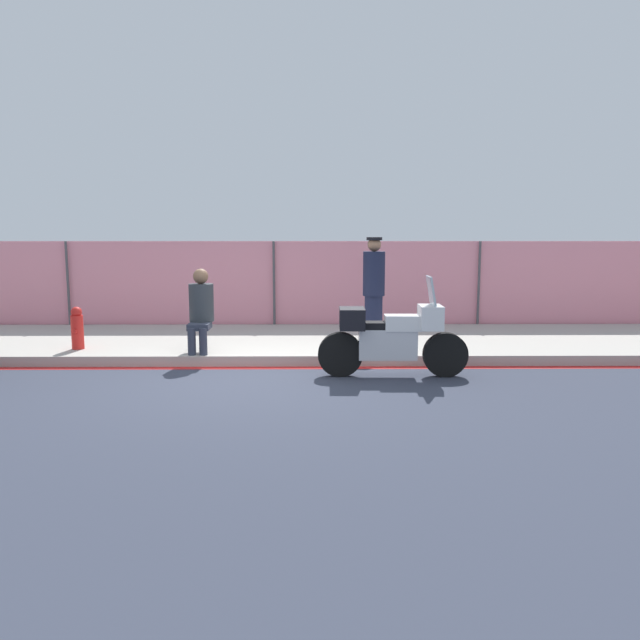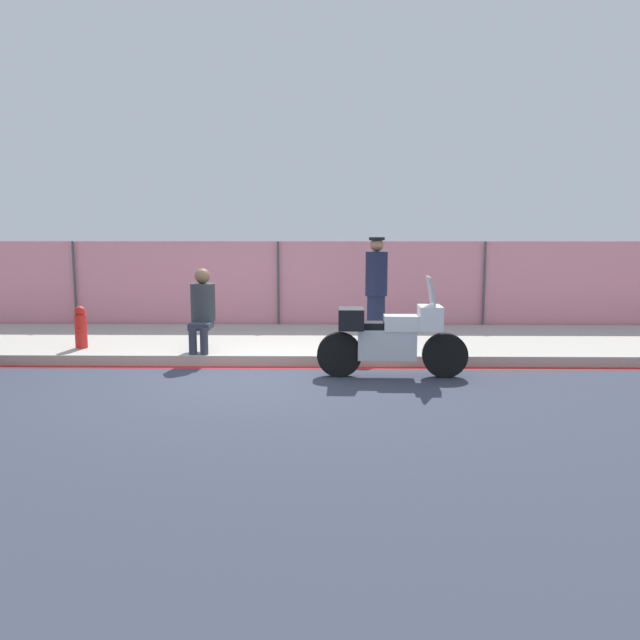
# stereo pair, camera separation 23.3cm
# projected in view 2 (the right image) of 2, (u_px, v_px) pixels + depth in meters

# --- Properties ---
(ground_plane) EXTENTS (120.00, 120.00, 0.00)m
(ground_plane) POSITION_uv_depth(u_px,v_px,m) (254.00, 380.00, 8.84)
(ground_plane) COLOR #333847
(sidewalk) EXTENTS (31.64, 3.40, 0.17)m
(sidewalk) POSITION_uv_depth(u_px,v_px,m) (271.00, 342.00, 11.38)
(sidewalk) COLOR #ADA89E
(sidewalk) RESTS_ON ground_plane
(curb_paint_stripe) EXTENTS (31.64, 0.18, 0.01)m
(curb_paint_stripe) POSITION_uv_depth(u_px,v_px,m) (261.00, 368.00, 9.62)
(curb_paint_stripe) COLOR red
(curb_paint_stripe) RESTS_ON ground_plane
(storefront_fence) EXTENTS (30.05, 0.17, 1.89)m
(storefront_fence) POSITION_uv_depth(u_px,v_px,m) (279.00, 287.00, 13.04)
(storefront_fence) COLOR pink
(storefront_fence) RESTS_ON ground_plane
(motorcycle) EXTENTS (2.17, 0.52, 1.46)m
(motorcycle) POSITION_uv_depth(u_px,v_px,m) (391.00, 337.00, 8.95)
(motorcycle) COLOR black
(motorcycle) RESTS_ON ground_plane
(officer_standing) EXTENTS (0.39, 0.39, 1.82)m
(officer_standing) POSITION_uv_depth(u_px,v_px,m) (376.00, 287.00, 11.11)
(officer_standing) COLOR #191E38
(officer_standing) RESTS_ON sidewalk
(person_seated_on_curb) EXTENTS (0.40, 0.69, 1.33)m
(person_seated_on_curb) POSITION_uv_depth(u_px,v_px,m) (202.00, 306.00, 10.08)
(person_seated_on_curb) COLOR #2D3342
(person_seated_on_curb) RESTS_ON sidewalk
(fire_hydrant) EXTENTS (0.20, 0.25, 0.70)m
(fire_hydrant) POSITION_uv_depth(u_px,v_px,m) (81.00, 327.00, 10.33)
(fire_hydrant) COLOR red
(fire_hydrant) RESTS_ON sidewalk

